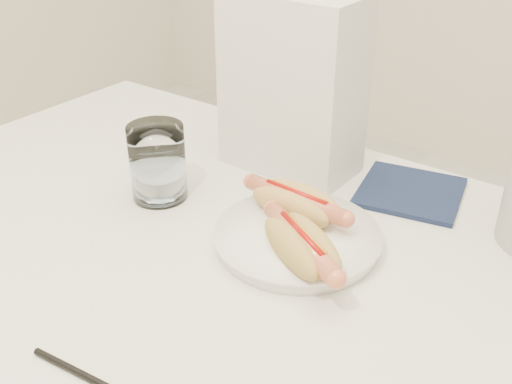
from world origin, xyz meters
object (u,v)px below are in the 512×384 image
Objects in this scene: napkin_box at (293,84)px; table at (226,306)px; hotdog_left at (296,204)px; plate at (297,240)px; water_glass at (158,162)px; hotdog_right at (301,246)px.

table is at bearing -72.24° from napkin_box.
plate is at bearing -50.48° from hotdog_left.
napkin_box reaches higher than table.
hotdog_left is at bearing -54.28° from napkin_box.
plate is 1.86× the size of water_glass.
water_glass reaches higher than hotdog_left.
water_glass is (-0.18, 0.08, 0.11)m from table.
table is at bearing -119.31° from hotdog_right.
table is 0.12m from plate.
hotdog_left and hotdog_right have the same top height.
hotdog_right reaches higher than table.
napkin_box reaches higher than plate.
hotdog_right is 0.30m from napkin_box.
napkin_box is at bearing 129.04° from hotdog_left.
hotdog_left is at bearing 126.13° from plate.
hotdog_left reaches higher than table.
table is 4.47× the size of napkin_box.
table is 0.13m from hotdog_right.
table is at bearing -95.38° from hotdog_left.
hotdog_right is (0.08, 0.05, 0.10)m from table.
hotdog_right is at bearing -52.99° from plate.
water_glass is 0.41× the size of napkin_box.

